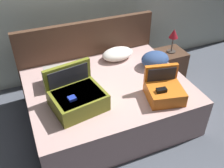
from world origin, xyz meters
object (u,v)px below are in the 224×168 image
(hard_case_large, at_px, (77,97))
(hard_case_small, at_px, (58,77))
(table_lamp, at_px, (174,35))
(pillow_center_head, at_px, (155,59))
(bed, at_px, (109,102))
(pillow_near_headboard, at_px, (118,54))
(nightstand, at_px, (169,65))
(hard_case_medium, at_px, (164,90))

(hard_case_large, bearing_deg, hard_case_small, 91.21)
(hard_case_small, distance_m, table_lamp, 1.85)
(pillow_center_head, height_order, table_lamp, table_lamp)
(bed, xyz_separation_m, pillow_near_headboard, (0.37, 0.56, 0.35))
(hard_case_large, xyz_separation_m, nightstand, (1.73, 0.75, -0.43))
(pillow_center_head, bearing_deg, table_lamp, 34.35)
(bed, xyz_separation_m, table_lamp, (1.27, 0.52, 0.48))
(bed, distance_m, hard_case_medium, 0.78)
(hard_case_small, height_order, pillow_center_head, pillow_center_head)
(bed, distance_m, table_lamp, 1.46)
(hard_case_medium, bearing_deg, pillow_near_headboard, 110.30)
(pillow_near_headboard, bearing_deg, hard_case_small, -162.70)
(hard_case_small, xyz_separation_m, nightstand, (1.83, 0.26, -0.40))
(nightstand, bearing_deg, pillow_center_head, -145.65)
(pillow_center_head, bearing_deg, hard_case_large, -161.78)
(hard_case_large, distance_m, pillow_near_headboard, 1.14)
(bed, relative_size, hard_case_small, 5.77)
(bed, height_order, hard_case_small, hard_case_small)
(nightstand, bearing_deg, pillow_near_headboard, 177.89)
(bed, relative_size, pillow_near_headboard, 4.24)
(pillow_near_headboard, bearing_deg, bed, -123.36)
(hard_case_medium, bearing_deg, bed, 150.02)
(hard_case_large, bearing_deg, bed, 16.60)
(hard_case_large, bearing_deg, nightstand, 13.80)
(bed, bearing_deg, pillow_center_head, 12.89)
(hard_case_small, bearing_deg, nightstand, 11.68)
(pillow_center_head, height_order, nightstand, pillow_center_head)
(pillow_center_head, bearing_deg, bed, -167.11)
(hard_case_small, relative_size, nightstand, 0.73)
(hard_case_small, distance_m, pillow_center_head, 1.32)
(hard_case_large, distance_m, hard_case_medium, 1.00)
(pillow_near_headboard, height_order, pillow_center_head, pillow_center_head)
(hard_case_medium, height_order, hard_case_small, hard_case_medium)
(hard_case_small, bearing_deg, pillow_center_head, -0.42)
(pillow_near_headboard, height_order, table_lamp, table_lamp)
(nightstand, bearing_deg, hard_case_medium, -127.73)
(pillow_near_headboard, relative_size, table_lamp, 1.23)
(pillow_center_head, bearing_deg, pillow_near_headboard, 135.47)
(bed, distance_m, hard_case_small, 0.72)
(pillow_near_headboard, height_order, nightstand, pillow_near_headboard)
(hard_case_medium, relative_size, hard_case_small, 1.38)
(bed, height_order, pillow_center_head, pillow_center_head)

